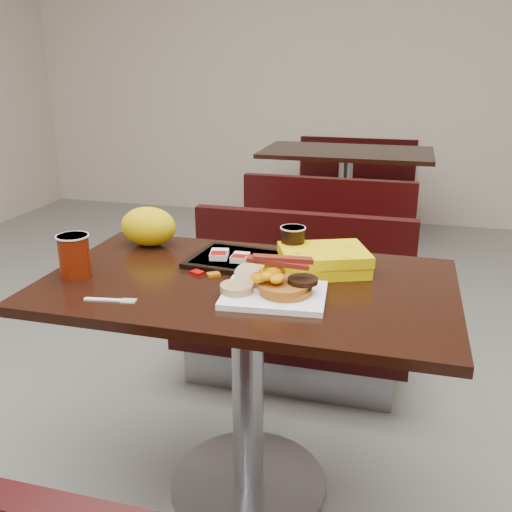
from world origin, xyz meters
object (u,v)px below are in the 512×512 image
(pancake_stack, at_px, (286,288))
(coffee_cup_near, at_px, (74,256))
(table_near, at_px, (248,391))
(table_far, at_px, (344,201))
(fork, at_px, (103,300))
(knife, at_px, (310,291))
(paper_bag, at_px, (149,226))
(clamshell, at_px, (324,260))
(bench_far_n, at_px, (354,184))
(hashbrown_sleeve_right, at_px, (240,257))
(coffee_cup_far, at_px, (293,243))
(hashbrown_sleeve_left, at_px, (219,254))
(bench_near_n, at_px, (292,306))
(tray, at_px, (245,260))
(platter, at_px, (274,295))
(bench_far_s, at_px, (331,229))

(pancake_stack, relative_size, coffee_cup_near, 1.13)
(table_near, distance_m, table_far, 2.60)
(table_far, height_order, fork, fork)
(knife, xyz_separation_m, paper_bag, (-0.62, 0.27, 0.07))
(table_near, xyz_separation_m, clamshell, (0.20, 0.14, 0.41))
(table_near, xyz_separation_m, bench_far_n, (0.00, 3.30, -0.02))
(hashbrown_sleeve_right, bearing_deg, coffee_cup_far, 19.06)
(coffee_cup_near, xyz_separation_m, hashbrown_sleeve_left, (0.38, 0.23, -0.04))
(hashbrown_sleeve_right, bearing_deg, clamshell, 1.19)
(bench_near_n, bearing_deg, tray, -95.16)
(table_far, bearing_deg, fork, -96.79)
(tray, bearing_deg, hashbrown_sleeve_left, -163.76)
(pancake_stack, distance_m, hashbrown_sleeve_left, 0.35)
(platter, bearing_deg, hashbrown_sleeve_left, 130.21)
(table_far, relative_size, bench_far_n, 1.20)
(platter, relative_size, hashbrown_sleeve_right, 4.07)
(coffee_cup_near, bearing_deg, pancake_stack, -0.24)
(bench_far_s, height_order, fork, fork)
(bench_far_n, relative_size, fork, 6.99)
(coffee_cup_far, bearing_deg, table_near, -117.96)
(table_far, xyz_separation_m, bench_far_n, (0.00, 0.70, -0.02))
(hashbrown_sleeve_left, distance_m, coffee_cup_far, 0.24)
(bench_far_n, relative_size, knife, 5.66)
(bench_far_s, height_order, knife, knife)
(tray, relative_size, hashbrown_sleeve_right, 5.01)
(coffee_cup_far, bearing_deg, knife, -66.76)
(bench_far_s, distance_m, knife, 1.99)
(table_far, xyz_separation_m, coffee_cup_far, (0.10, -2.42, 0.44))
(table_far, xyz_separation_m, clamshell, (0.20, -2.46, 0.41))
(coffee_cup_near, bearing_deg, bench_far_n, 81.47)
(coffee_cup_near, xyz_separation_m, fork, (0.17, -0.15, -0.06))
(knife, height_order, hashbrown_sleeve_left, hashbrown_sleeve_left)
(pancake_stack, bearing_deg, bench_near_n, 99.69)
(table_near, height_order, table_far, same)
(table_far, distance_m, hashbrown_sleeve_left, 2.50)
(table_near, relative_size, tray, 3.51)
(hashbrown_sleeve_right, distance_m, clamshell, 0.26)
(coffee_cup_near, bearing_deg, clamshell, 18.08)
(bench_far_s, xyz_separation_m, hashbrown_sleeve_left, (-0.13, -1.77, 0.42))
(table_near, bearing_deg, coffee_cup_far, 62.04)
(table_far, bearing_deg, bench_far_n, 90.00)
(platter, distance_m, pancake_stack, 0.04)
(pancake_stack, bearing_deg, table_near, 144.60)
(coffee_cup_near, height_order, fork, coffee_cup_near)
(platter, xyz_separation_m, fork, (-0.44, -0.14, -0.01))
(table_far, distance_m, bench_far_n, 0.70)
(hashbrown_sleeve_right, bearing_deg, pancake_stack, -50.74)
(bench_near_n, xyz_separation_m, clamshell, (0.20, -0.56, 0.43))
(table_near, height_order, knife, knife)
(table_far, relative_size, clamshell, 4.63)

